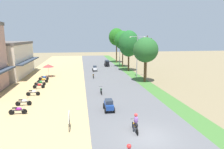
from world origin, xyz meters
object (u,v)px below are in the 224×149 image
at_px(parked_motorbike_seventh, 44,77).
at_px(median_tree_third, 123,40).
at_px(median_tree_nearest, 146,50).
at_px(streetlamp_mid, 120,50).
at_px(utility_pole_near, 147,56).
at_px(car_van_black, 107,63).
at_px(street_signboard, 69,118).
at_px(motorbike_ahead_fourth, 93,75).
at_px(car_hatchback_white, 95,68).
at_px(parked_motorbike_fourth, 39,85).
at_px(motorbike_ahead_third, 101,90).
at_px(parked_motorbike_nearest, 18,110).
at_px(parked_motorbike_sixth, 43,80).
at_px(parked_motorbike_third, 33,92).
at_px(motorbike_ahead_second, 135,123).
at_px(vendor_umbrella, 48,66).
at_px(parked_motorbike_second, 24,102).
at_px(median_tree_second, 129,44).
at_px(car_hatchback_blue, 109,105).
at_px(parked_motorbike_fifth, 40,83).
at_px(median_tree_fourth, 117,37).
at_px(streetlamp_near, 137,54).

bearing_deg(parked_motorbike_seventh, median_tree_third, 37.66).
distance_m(median_tree_nearest, streetlamp_mid, 21.83).
bearing_deg(utility_pole_near, car_van_black, 110.34).
height_order(street_signboard, motorbike_ahead_fourth, street_signboard).
distance_m(parked_motorbike_seventh, car_hatchback_white, 12.95).
distance_m(parked_motorbike_fourth, motorbike_ahead_third, 10.13).
relative_size(parked_motorbike_nearest, streetlamp_mid, 0.25).
relative_size(parked_motorbike_sixth, median_tree_third, 0.19).
height_order(median_tree_nearest, streetlamp_mid, median_tree_nearest).
bearing_deg(motorbike_ahead_third, streetlamp_mid, 73.72).
height_order(street_signboard, streetlamp_mid, streetlamp_mid).
distance_m(parked_motorbike_third, motorbike_ahead_second, 16.30).
height_order(streetlamp_mid, motorbike_ahead_third, streetlamp_mid).
distance_m(parked_motorbike_nearest, motorbike_ahead_fourth, 19.35).
distance_m(vendor_umbrella, car_van_black, 18.19).
bearing_deg(parked_motorbike_second, street_signboard, -51.78).
relative_size(vendor_umbrella, median_tree_second, 0.27).
distance_m(median_tree_nearest, motorbike_ahead_third, 11.63).
bearing_deg(car_hatchback_blue, street_signboard, -135.82).
distance_m(street_signboard, median_tree_nearest, 21.21).
bearing_deg(motorbike_ahead_fourth, motorbike_ahead_third, -88.16).
bearing_deg(parked_motorbike_fourth, motorbike_ahead_second, -56.40).
distance_m(parked_motorbike_fifth, parked_motorbike_sixth, 2.01).
xyz_separation_m(vendor_umbrella, median_tree_second, (17.27, 4.48, 4.03)).
height_order(parked_motorbike_seventh, median_tree_nearest, median_tree_nearest).
bearing_deg(street_signboard, motorbike_ahead_second, -13.60).
distance_m(street_signboard, median_tree_third, 37.05).
xyz_separation_m(median_tree_fourth, motorbike_ahead_third, (-8.25, -33.41, -7.22)).
relative_size(parked_motorbike_fifth, median_tree_nearest, 0.23).
xyz_separation_m(parked_motorbike_fourth, median_tree_nearest, (17.50, 1.89, 5.08)).
height_order(parked_motorbike_sixth, utility_pole_near, utility_pole_near).
distance_m(parked_motorbike_seventh, vendor_umbrella, 3.48).
xyz_separation_m(parked_motorbike_third, parked_motorbike_fifth, (-0.18, 5.84, 0.00)).
bearing_deg(motorbike_ahead_third, vendor_umbrella, 123.73).
distance_m(median_tree_second, motorbike_ahead_second, 30.97).
relative_size(median_tree_nearest, median_tree_second, 0.84).
bearing_deg(street_signboard, motorbike_ahead_fourth, 80.85).
relative_size(parked_motorbike_second, car_van_black, 0.75).
height_order(median_tree_nearest, car_hatchback_blue, median_tree_nearest).
bearing_deg(vendor_umbrella, motorbike_ahead_third, -56.27).
bearing_deg(car_van_black, vendor_umbrella, -136.85).
distance_m(parked_motorbike_fifth, utility_pole_near, 20.06).
bearing_deg(street_signboard, car_van_black, 77.50).
relative_size(vendor_umbrella, car_van_black, 1.05).
xyz_separation_m(median_tree_third, motorbike_ahead_second, (-6.54, -35.88, -6.16)).
xyz_separation_m(car_hatchback_blue, motorbike_ahead_fourth, (-0.49, 17.67, -0.17)).
relative_size(median_tree_fourth, streetlamp_near, 1.29).
bearing_deg(median_tree_third, parked_motorbike_seventh, -142.34).
relative_size(median_tree_nearest, streetlamp_mid, 1.10).
relative_size(parked_motorbike_nearest, car_van_black, 0.75).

